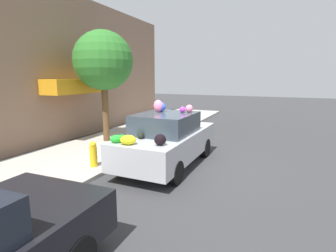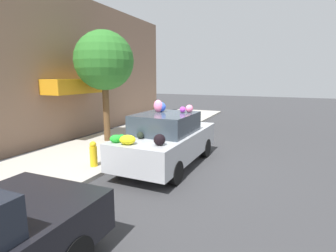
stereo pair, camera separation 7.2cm
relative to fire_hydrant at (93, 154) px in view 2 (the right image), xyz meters
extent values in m
plane|color=#38383A|center=(1.22, -1.59, -0.45)|extent=(60.00, 60.00, 0.00)
cube|color=#B2ADA3|center=(1.22, 1.11, -0.40)|extent=(24.00, 3.20, 0.11)
cube|color=#846651|center=(1.22, 3.36, 2.43)|extent=(18.00, 0.30, 5.77)
cube|color=orange|center=(2.36, 2.76, 1.72)|extent=(2.50, 0.90, 0.55)
cylinder|color=brown|center=(2.60, 1.51, 0.78)|extent=(0.24, 0.24, 2.25)
sphere|color=#2D7228|center=(2.60, 1.51, 2.67)|extent=(2.17, 2.17, 2.17)
cylinder|color=gold|center=(0.00, 0.00, -0.07)|extent=(0.20, 0.20, 0.55)
sphere|color=gold|center=(0.00, 0.00, 0.26)|extent=(0.18, 0.18, 0.18)
cube|color=#B7BABF|center=(1.22, -1.69, 0.19)|extent=(3.94, 1.72, 0.70)
cube|color=#333D47|center=(1.07, -1.68, 0.81)|extent=(1.78, 1.49, 0.54)
cylinder|color=black|center=(2.45, -0.94, -0.16)|extent=(0.58, 0.19, 0.58)
cylinder|color=black|center=(2.43, -2.46, -0.16)|extent=(0.58, 0.19, 0.58)
cylinder|color=black|center=(0.02, -0.91, -0.16)|extent=(0.58, 0.19, 0.58)
cylinder|color=black|center=(0.00, -2.43, -0.16)|extent=(0.58, 0.19, 0.58)
ellipsoid|color=green|center=(-0.45, -1.10, 0.63)|extent=(0.37, 0.38, 0.19)
sphere|color=white|center=(2.12, -2.03, 0.69)|extent=(0.42, 0.42, 0.31)
ellipsoid|color=pink|center=(1.29, -1.35, 1.25)|extent=(0.28, 0.31, 0.35)
ellipsoid|color=yellow|center=(-0.48, -1.43, 0.65)|extent=(0.45, 0.47, 0.22)
sphere|color=purple|center=(1.46, -2.03, 1.16)|extent=(0.23, 0.23, 0.17)
sphere|color=pink|center=(2.29, -1.87, 0.66)|extent=(0.34, 0.34, 0.25)
sphere|color=blue|center=(1.38, -1.40, 1.21)|extent=(0.38, 0.38, 0.28)
ellipsoid|color=green|center=(2.89, -1.79, 0.64)|extent=(0.23, 0.20, 0.21)
sphere|color=black|center=(0.13, -1.41, 0.63)|extent=(0.18, 0.18, 0.18)
sphere|color=pink|center=(2.10, -2.15, 0.61)|extent=(0.20, 0.20, 0.15)
ellipsoid|color=red|center=(2.86, -1.31, 0.62)|extent=(0.31, 0.30, 0.16)
sphere|color=pink|center=(1.59, -2.19, 1.18)|extent=(0.27, 0.27, 0.21)
ellipsoid|color=green|center=(-0.28, -1.13, 0.62)|extent=(0.34, 0.29, 0.17)
sphere|color=yellow|center=(2.21, -1.26, 0.67)|extent=(0.35, 0.35, 0.25)
sphere|color=black|center=(2.94, -1.91, 0.69)|extent=(0.31, 0.31, 0.30)
ellipsoid|color=black|center=(-0.26, -2.14, 0.67)|extent=(0.35, 0.36, 0.26)
camera|label=1|loc=(-5.47, -4.62, 2.07)|focal=28.00mm
camera|label=2|loc=(-5.44, -4.69, 2.07)|focal=28.00mm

